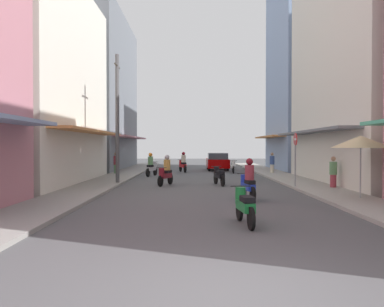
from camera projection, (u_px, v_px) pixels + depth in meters
name	position (u px, v px, depth m)	size (l,w,h in m)	color
ground_plane	(203.00, 184.00, 20.80)	(85.77, 85.77, 0.00)	#4C4C4F
sidewalk_left	(103.00, 183.00, 20.80)	(2.16, 46.98, 0.12)	gray
sidewalk_right	(303.00, 183.00, 20.79)	(2.16, 46.98, 0.12)	#9E9991
building_left_mid	(27.00, 84.00, 20.91)	(7.05, 11.80, 10.65)	silver
building_left_far	(92.00, 94.00, 34.63)	(7.05, 13.88, 13.26)	slate
building_right_mid	(376.00, 60.00, 21.17)	(7.05, 12.20, 13.28)	silver
building_right_far	(312.00, 75.00, 32.50)	(7.05, 8.63, 15.82)	#8CA5CC
motorbike_red	(183.00, 163.00, 30.66)	(0.74, 1.75, 1.58)	black
motorbike_white	(234.00, 166.00, 29.60)	(0.55, 1.81, 0.96)	black
motorbike_blue	(249.00, 181.00, 14.78)	(0.56, 1.80, 1.58)	black
motorbike_maroon	(166.00, 172.00, 20.27)	(0.78, 1.73, 1.58)	black
motorbike_black	(219.00, 175.00, 20.43)	(0.64, 1.78, 0.96)	black
motorbike_silver	(152.00, 166.00, 26.51)	(0.72, 1.75, 1.58)	black
motorbike_green	(245.00, 205.00, 10.13)	(0.55, 1.81, 0.96)	black
parked_car	(218.00, 161.00, 33.11)	(1.77, 4.10, 1.45)	#8C0000
pedestrian_far	(116.00, 164.00, 27.52)	(0.34, 0.34, 1.59)	#598C59
pedestrian_midway	(334.00, 173.00, 18.22)	(0.34, 0.34, 1.55)	#99333F
pedestrian_crossing	(273.00, 164.00, 28.23)	(0.34, 0.34, 1.56)	beige
vendor_umbrella	(361.00, 142.00, 14.45)	(2.11, 2.11, 2.41)	#99999E
utility_pole	(118.00, 118.00, 20.64)	(0.20, 1.20, 6.82)	#4C4C4F
street_sign_no_entry	(296.00, 153.00, 18.64)	(0.07, 0.60, 2.65)	gray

